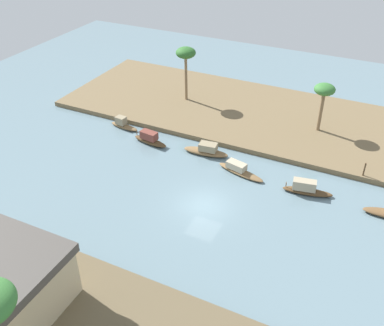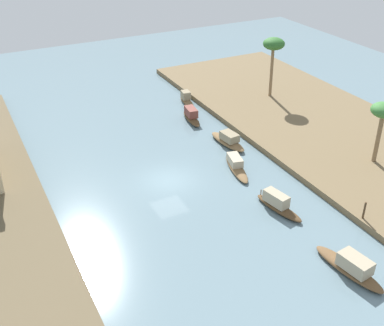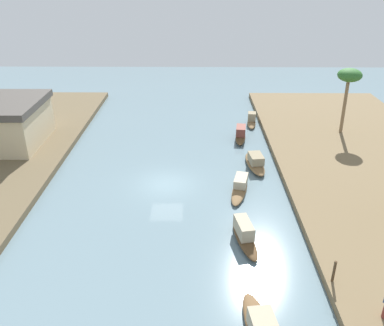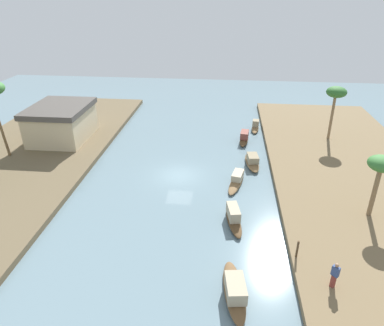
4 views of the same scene
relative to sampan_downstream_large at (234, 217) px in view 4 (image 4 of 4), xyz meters
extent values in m
plane|color=slate|center=(6.98, 5.21, -0.49)|extent=(79.11, 79.11, 0.00)
cube|color=brown|center=(6.98, -11.41, -0.24)|extent=(45.87, 15.28, 0.50)
cube|color=brown|center=(6.98, 21.83, -0.24)|extent=(45.87, 15.28, 0.50)
ellipsoid|color=brown|center=(-0.15, -0.03, -0.28)|extent=(4.22, 1.69, 0.42)
cube|color=tan|center=(0.18, 0.03, 0.35)|extent=(2.02, 1.15, 0.85)
cylinder|color=brown|center=(1.63, 0.30, 0.11)|extent=(0.07, 0.07, 0.44)
ellipsoid|color=brown|center=(10.06, -1.93, -0.24)|extent=(4.48, 1.73, 0.51)
cube|color=gray|center=(9.85, -1.96, 0.36)|extent=(1.77, 1.21, 0.69)
ellipsoid|color=brown|center=(-7.05, -0.02, -0.26)|extent=(5.01, 1.82, 0.46)
cube|color=tan|center=(-7.40, -0.06, 0.39)|extent=(2.08, 1.34, 0.84)
ellipsoid|color=brown|center=(5.89, -0.29, -0.31)|extent=(4.74, 2.03, 0.37)
cube|color=tan|center=(6.38, -0.40, 0.19)|extent=(1.92, 1.26, 0.62)
ellipsoid|color=brown|center=(15.80, -1.30, -0.23)|extent=(3.90, 1.41, 0.52)
cube|color=brown|center=(15.93, -1.32, 0.42)|extent=(1.79, 1.07, 0.78)
cylinder|color=brown|center=(17.47, -1.52, 0.25)|extent=(0.07, 0.07, 0.55)
ellipsoid|color=brown|center=(19.87, -2.85, -0.30)|extent=(3.45, 1.22, 0.38)
cube|color=gray|center=(20.26, -2.89, 0.30)|extent=(1.12, 0.90, 0.82)
cylinder|color=brown|center=(-6.32, -5.77, 0.43)|extent=(0.45, 0.45, 0.84)
cube|color=#33477A|center=(-6.32, -5.77, 1.19)|extent=(0.47, 0.46, 0.67)
sphere|color=#9E7556|center=(-6.32, -5.77, 1.63)|extent=(0.23, 0.23, 0.23)
cylinder|color=#4C3823|center=(-3.96, -4.07, 0.64)|extent=(0.14, 0.14, 1.25)
cylinder|color=#7F6647|center=(1.41, -10.44, 2.04)|extent=(0.35, 0.42, 4.06)
ellipsoid|color=#387533|center=(1.41, -10.44, 4.48)|extent=(2.04, 2.04, 1.12)
cylinder|color=#7F6647|center=(16.71, -11.03, 2.56)|extent=(0.31, 0.41, 5.11)
ellipsoid|color=#2D6628|center=(16.71, -11.03, 5.55)|extent=(2.20, 2.20, 1.21)
cylinder|color=brown|center=(8.64, 23.66, 3.31)|extent=(0.27, 0.66, 6.61)
cube|color=beige|center=(13.65, 19.73, 1.69)|extent=(7.18, 5.89, 3.35)
cube|color=#4C4742|center=(13.65, 19.73, 3.67)|extent=(7.62, 6.24, 0.60)
camera|label=1|loc=(-4.45, 30.82, 22.18)|focal=41.57mm
camera|label=2|loc=(-21.91, 17.97, 19.36)|focal=45.08mm
camera|label=3|loc=(-19.90, 2.92, 14.53)|focal=37.76mm
camera|label=4|loc=(-21.94, 0.95, 15.78)|focal=32.22mm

